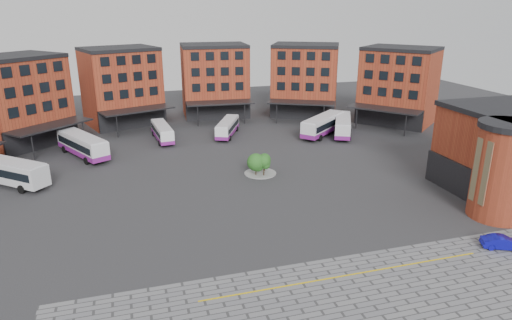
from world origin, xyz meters
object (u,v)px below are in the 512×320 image
object	(u,v)px
tree_island	(260,163)
bus_f	(343,125)
bus_c	(162,132)
bus_d	(227,127)
bus_a	(8,170)
bus_e	(323,125)
bus_b	(83,145)
blue_car	(503,242)

from	to	relation	value
tree_island	bus_f	size ratio (longest dim) A/B	0.39
tree_island	bus_c	distance (m)	23.66
tree_island	bus_d	world-z (taller)	tree_island
bus_a	bus_e	distance (m)	49.91
bus_d	bus_f	world-z (taller)	bus_f
tree_island	bus_e	xyz separation A→B (m)	(16.67, 16.28, 0.13)
tree_island	bus_e	size ratio (longest dim) A/B	0.40
tree_island	bus_b	xyz separation A→B (m)	(-23.64, 15.32, 0.13)
bus_e	bus_b	bearing A→B (deg)	-129.07
tree_island	bus_c	world-z (taller)	tree_island
bus_a	bus_b	xyz separation A→B (m)	(8.45, 9.67, -0.16)
bus_a	bus_b	size ratio (longest dim) A/B	0.90
bus_f	blue_car	bearing A→B (deg)	-68.27
bus_c	bus_f	xyz separation A→B (m)	(31.21, -5.52, 0.23)
bus_a	bus_d	xyz separation A→B (m)	(32.32, 14.94, -0.51)
bus_c	bus_f	world-z (taller)	bus_f
bus_a	bus_f	size ratio (longest dim) A/B	0.96
bus_f	blue_car	world-z (taller)	bus_f
bus_a	bus_b	world-z (taller)	bus_b
tree_island	bus_f	world-z (taller)	bus_f
bus_c	bus_e	xyz separation A→B (m)	(27.83, -4.58, 0.36)
bus_d	tree_island	bearing A→B (deg)	-65.57
tree_island	bus_d	size ratio (longest dim) A/B	0.44
bus_b	bus_c	world-z (taller)	bus_b
blue_car	bus_d	bearing A→B (deg)	43.30
bus_a	bus_e	bearing A→B (deg)	-36.42
bus_c	tree_island	bearing A→B (deg)	-66.85
bus_d	bus_e	xyz separation A→B (m)	(16.45, -4.31, 0.35)
bus_a	bus_f	world-z (taller)	bus_a
bus_a	bus_f	xyz separation A→B (m)	(52.15, 9.69, -0.29)
bus_c	bus_f	bearing A→B (deg)	-15.01
bus_b	blue_car	xyz separation A→B (m)	(40.11, -40.85, -1.22)
blue_car	bus_e	bearing A→B (deg)	23.62
bus_a	bus_e	world-z (taller)	bus_e
bus_e	blue_car	world-z (taller)	bus_e
bus_b	bus_e	distance (m)	40.33
bus_a	bus_d	size ratio (longest dim) A/B	1.09
tree_island	bus_d	bearing A→B (deg)	89.38
bus_d	blue_car	bearing A→B (deg)	-45.54
bus_b	bus_e	world-z (taller)	bus_e
bus_b	bus_c	size ratio (longest dim) A/B	1.20
bus_d	bus_e	world-z (taller)	bus_e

